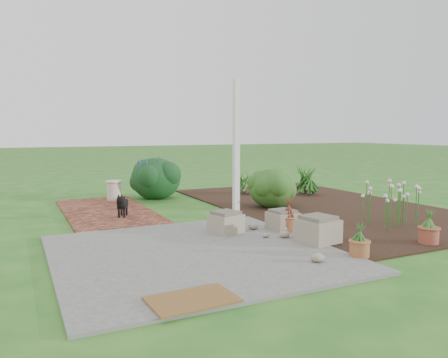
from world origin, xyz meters
name	(u,v)px	position (x,y,z in m)	size (l,w,h in m)	color
ground	(224,221)	(0.00, 0.00, 0.00)	(80.00, 80.00, 0.00)	#24621F
concrete_patio	(195,253)	(-1.25, -1.75, 0.02)	(3.50, 3.50, 0.04)	#595957
brick_path	(107,211)	(-1.70, 1.75, 0.02)	(1.60, 3.50, 0.04)	#5B291D
garden_bed	(319,205)	(2.50, 0.50, 0.01)	(4.00, 7.00, 0.03)	black
veranda_post	(236,150)	(0.30, 0.10, 1.25)	(0.10, 0.10, 2.50)	white
stone_trough_near	(318,231)	(0.48, -2.05, 0.20)	(0.48, 0.48, 0.32)	gray
stone_trough_mid	(226,223)	(-0.42, -0.95, 0.18)	(0.42, 0.42, 0.28)	#7A6F5C
stone_trough_far	(283,221)	(0.48, -1.16, 0.18)	(0.41, 0.41, 0.27)	gray
coir_doormat	(192,299)	(-1.89, -3.26, 0.05)	(0.79, 0.51, 0.02)	brown
black_dog	(122,204)	(-1.58, 0.96, 0.28)	(0.27, 0.44, 0.40)	black
cream_ceramic_urn	(114,190)	(-1.30, 3.04, 0.25)	(0.32, 0.32, 0.42)	beige
evergreen_shrub	(272,187)	(1.45, 0.70, 0.44)	(0.96, 0.96, 0.82)	#0F3810
agapanthus_clump_back	(306,177)	(3.15, 1.87, 0.46)	(0.96, 0.96, 0.86)	#0D410E
agapanthus_clump_front	(245,180)	(1.85, 2.63, 0.38)	(0.79, 0.79, 0.70)	#113C0E
pink_flower_patch	(384,201)	(2.36, -1.41, 0.39)	(1.14, 1.14, 0.73)	#113D0F
terracotta_pot_bronze	(289,224)	(0.52, -1.27, 0.15)	(0.29, 0.29, 0.24)	#B0603B
terracotta_pot_small_left	(429,235)	(1.86, -2.73, 0.14)	(0.27, 0.27, 0.22)	#9A4534
terracotta_pot_small_right	(359,248)	(0.52, -2.82, 0.13)	(0.24, 0.24, 0.21)	#985833
purple_flowering_bush	(156,178)	(-0.31, 3.06, 0.50)	(1.16, 1.16, 0.99)	black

